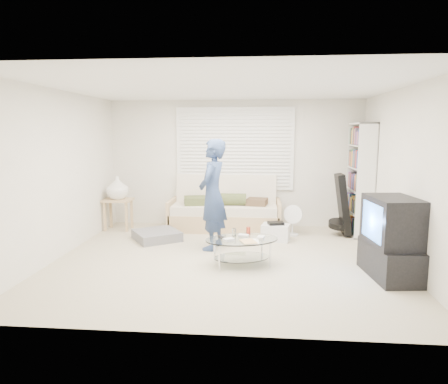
# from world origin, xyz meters

# --- Properties ---
(ground) EXTENTS (5.00, 5.00, 0.00)m
(ground) POSITION_xyz_m (0.00, 0.00, 0.00)
(ground) COLOR tan
(ground) RESTS_ON ground
(room_shell) EXTENTS (5.02, 4.52, 2.51)m
(room_shell) POSITION_xyz_m (0.00, 0.48, 1.63)
(room_shell) COLOR silver
(room_shell) RESTS_ON ground
(window_blinds) EXTENTS (2.32, 0.08, 1.62)m
(window_blinds) POSITION_xyz_m (0.00, 2.20, 1.55)
(window_blinds) COLOR silver
(window_blinds) RESTS_ON ground
(futon_sofa) EXTENTS (2.13, 0.86, 1.04)m
(futon_sofa) POSITION_xyz_m (-0.17, 1.87, 0.34)
(futon_sofa) COLOR tan
(futon_sofa) RESTS_ON ground
(grey_floor_pillow) EXTENTS (0.98, 0.98, 0.16)m
(grey_floor_pillow) POSITION_xyz_m (-1.29, 0.97, 0.08)
(grey_floor_pillow) COLOR slate
(grey_floor_pillow) RESTS_ON ground
(side_table) EXTENTS (0.53, 0.43, 1.05)m
(side_table) POSITION_xyz_m (-2.22, 1.65, 0.78)
(side_table) COLOR tan
(side_table) RESTS_ON ground
(bookshelf) EXTENTS (0.32, 0.86, 2.04)m
(bookshelf) POSITION_xyz_m (2.32, 1.71, 1.02)
(bookshelf) COLOR white
(bookshelf) RESTS_ON ground
(guitar_case) EXTENTS (0.40, 0.41, 1.11)m
(guitar_case) POSITION_xyz_m (2.00, 1.56, 0.49)
(guitar_case) COLOR black
(guitar_case) RESTS_ON ground
(floor_fan) EXTENTS (0.35, 0.23, 0.57)m
(floor_fan) POSITION_xyz_m (1.11, 1.50, 0.33)
(floor_fan) COLOR white
(floor_fan) RESTS_ON ground
(storage_bin) EXTENTS (0.53, 0.42, 0.33)m
(storage_bin) POSITION_xyz_m (0.79, 1.12, 0.15)
(storage_bin) COLOR white
(storage_bin) RESTS_ON ground
(tv_unit) EXTENTS (0.63, 1.02, 1.05)m
(tv_unit) POSITION_xyz_m (2.20, -0.54, 0.51)
(tv_unit) COLOR black
(tv_unit) RESTS_ON ground
(coffee_table) EXTENTS (1.18, 0.91, 0.51)m
(coffee_table) POSITION_xyz_m (0.26, -0.24, 0.31)
(coffee_table) COLOR silver
(coffee_table) RESTS_ON ground
(standing_person) EXTENTS (0.56, 0.73, 1.77)m
(standing_person) POSITION_xyz_m (-0.25, 0.53, 0.89)
(standing_person) COLOR navy
(standing_person) RESTS_ON ground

